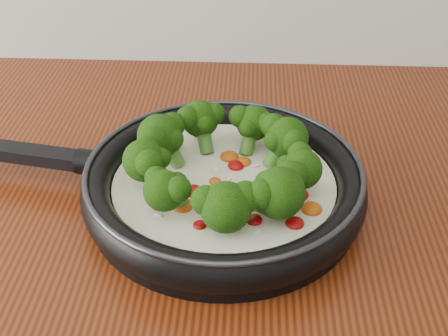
{
  "coord_description": "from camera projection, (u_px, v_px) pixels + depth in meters",
  "views": [
    {
      "loc": [
        -0.05,
        0.59,
        1.31
      ],
      "look_at": [
        -0.07,
        1.11,
        0.95
      ],
      "focal_mm": 47.18,
      "sensor_mm": 36.0,
      "label": 1
    }
  ],
  "objects": [
    {
      "name": "skillet",
      "position": [
        222.0,
        180.0,
        0.65
      ],
      "size": [
        0.51,
        0.36,
        0.09
      ],
      "color": "black",
      "rests_on": "counter"
    }
  ]
}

